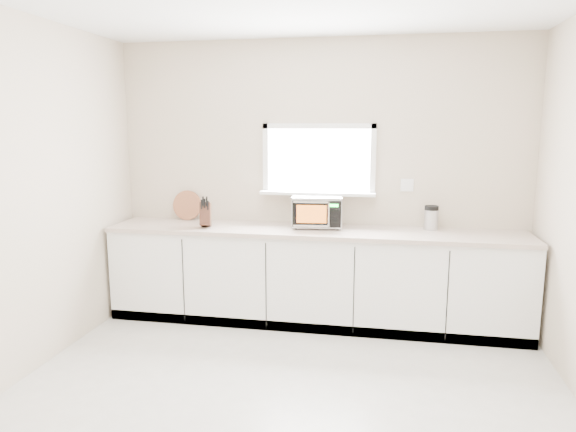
# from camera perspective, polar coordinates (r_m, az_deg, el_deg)

# --- Properties ---
(ground) EXTENTS (4.00, 4.00, 0.00)m
(ground) POSITION_cam_1_polar(r_m,az_deg,el_deg) (3.59, -1.11, -21.55)
(ground) COLOR beige
(ground) RESTS_ON ground
(back_wall) EXTENTS (4.00, 0.17, 2.70)m
(back_wall) POSITION_cam_1_polar(r_m,az_deg,el_deg) (5.06, 3.42, 4.15)
(back_wall) COLOR beige
(back_wall) RESTS_ON ground
(cabinets) EXTENTS (3.92, 0.60, 0.88)m
(cabinets) POSITION_cam_1_polar(r_m,az_deg,el_deg) (4.95, 2.87, -6.89)
(cabinets) COLOR white
(cabinets) RESTS_ON ground
(countertop) EXTENTS (3.92, 0.64, 0.04)m
(countertop) POSITION_cam_1_polar(r_m,az_deg,el_deg) (4.83, 2.90, -1.70)
(countertop) COLOR #C3B0A0
(countertop) RESTS_ON cabinets
(microwave) EXTENTS (0.50, 0.41, 0.30)m
(microwave) POSITION_cam_1_polar(r_m,az_deg,el_deg) (4.91, 3.27, 0.61)
(microwave) COLOR black
(microwave) RESTS_ON countertop
(knife_block) EXTENTS (0.15, 0.23, 0.30)m
(knife_block) POSITION_cam_1_polar(r_m,az_deg,el_deg) (4.95, -9.16, 0.24)
(knife_block) COLOR #482A19
(knife_block) RESTS_ON countertop
(cutting_board) EXTENTS (0.30, 0.07, 0.30)m
(cutting_board) POSITION_cam_1_polar(r_m,az_deg,el_deg) (5.38, -11.14, 1.19)
(cutting_board) COLOR #99593B
(cutting_board) RESTS_ON countertop
(coffee_grinder) EXTENTS (0.13, 0.13, 0.23)m
(coffee_grinder) POSITION_cam_1_polar(r_m,az_deg,el_deg) (4.96, 15.62, -0.17)
(coffee_grinder) COLOR #B1B3B8
(coffee_grinder) RESTS_ON countertop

